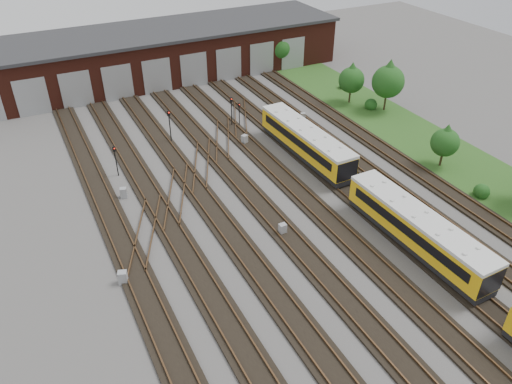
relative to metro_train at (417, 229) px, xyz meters
name	(u,v)px	position (x,y,z in m)	size (l,w,h in m)	color
ground	(313,233)	(-6.00, 5.00, -1.77)	(120.00, 120.00, 0.00)	#43403E
track_network	(307,229)	(-6.17, 5.59, -1.66)	(30.40, 70.00, 0.33)	black
maintenance_shed	(157,53)	(-6.01, 44.97, 1.44)	(51.00, 12.50, 6.35)	#4A1B12
grass_verge	(411,134)	(13.00, 15.00, -1.74)	(8.00, 55.00, 0.05)	#254617
metro_train	(417,229)	(0.00, 0.00, 0.00)	(2.77, 45.63, 2.81)	black
signal_mast_0	(115,157)	(-17.74, 20.93, 0.22)	(0.28, 0.27, 3.10)	black
signal_mast_1	(169,122)	(-11.03, 25.12, 0.55)	(0.31, 0.29, 3.63)	black
signal_mast_2	(239,111)	(-2.92, 25.33, 0.04)	(0.24, 0.23, 2.80)	black
signal_mast_3	(231,108)	(-3.65, 25.77, 0.44)	(0.28, 0.26, 3.46)	black
relay_cabinet_0	(123,277)	(-21.00, 6.27, -1.25)	(0.62, 0.52, 1.03)	#96979A
relay_cabinet_1	(124,193)	(-18.20, 17.01, -1.29)	(0.57, 0.48, 0.95)	#96979A
relay_cabinet_2	(283,229)	(-8.22, 6.07, -1.29)	(0.57, 0.47, 0.95)	#96979A
relay_cabinet_3	(245,140)	(-4.23, 21.28, -1.26)	(0.61, 0.50, 1.01)	#96979A
relay_cabinet_4	(303,116)	(4.35, 23.54, -1.34)	(0.51, 0.43, 0.86)	#96979A
tree_0	(279,45)	(10.28, 40.00, 1.61)	(3.18, 3.18, 5.27)	#322616
tree_1	(352,77)	(12.06, 25.19, 1.55)	(3.11, 3.11, 5.16)	#322616
tree_2	(389,78)	(14.51, 21.49, 2.26)	(3.78, 3.78, 6.26)	#322616
tree_3	(446,139)	(10.89, 8.49, 1.12)	(2.71, 2.71, 4.50)	#322616
bush_0	(482,190)	(10.20, 2.78, -1.06)	(1.42, 1.42, 1.42)	#134213
bush_1	(371,103)	(13.29, 22.52, -1.03)	(1.48, 1.48, 1.48)	#134213
bush_2	(344,84)	(14.22, 29.40, -1.16)	(1.22, 1.22, 1.22)	#134213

